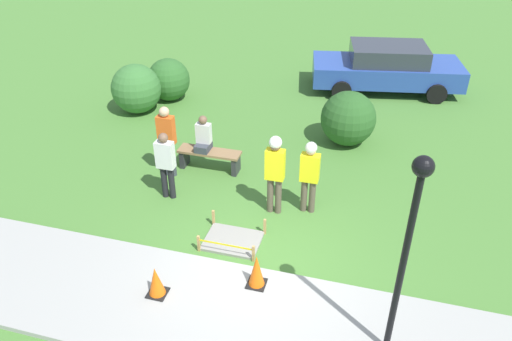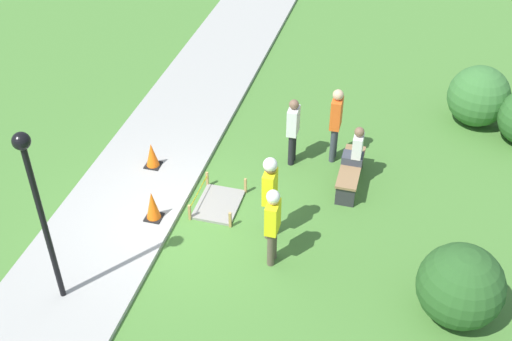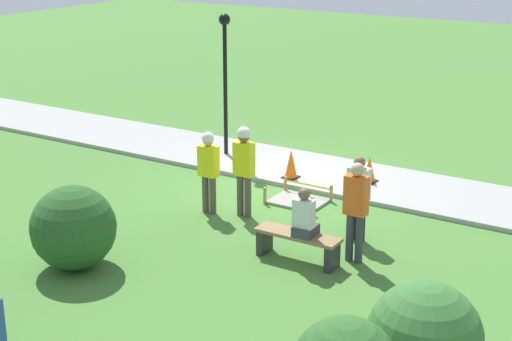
% 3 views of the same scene
% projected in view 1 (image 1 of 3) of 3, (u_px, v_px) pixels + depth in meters
% --- Properties ---
extents(ground_plane, '(60.00, 60.00, 0.00)m').
position_uv_depth(ground_plane, '(261.00, 272.00, 9.39)').
color(ground_plane, '#477A33').
extents(sidewalk, '(28.00, 2.46, 0.10)m').
position_uv_depth(sidewalk, '(242.00, 319.00, 8.36)').
color(sidewalk, '#9E9E99').
rests_on(sidewalk, ground_plane).
extents(wet_concrete_patch, '(1.17, 0.91, 0.37)m').
position_uv_depth(wet_concrete_patch, '(233.00, 240.00, 10.10)').
color(wet_concrete_patch, gray).
rests_on(wet_concrete_patch, ground_plane).
extents(traffic_cone_near_patch, '(0.34, 0.34, 0.59)m').
position_uv_depth(traffic_cone_near_patch, '(156.00, 281.00, 8.64)').
color(traffic_cone_near_patch, black).
rests_on(traffic_cone_near_patch, sidewalk).
extents(traffic_cone_far_patch, '(0.34, 0.34, 0.66)m').
position_uv_depth(traffic_cone_far_patch, '(257.00, 271.00, 8.81)').
color(traffic_cone_far_patch, black).
rests_on(traffic_cone_far_patch, sidewalk).
extents(park_bench, '(1.56, 0.44, 0.52)m').
position_uv_depth(park_bench, '(210.00, 157.00, 12.33)').
color(park_bench, '#2D2D33').
rests_on(park_bench, ground_plane).
extents(person_seated_on_bench, '(0.36, 0.44, 0.89)m').
position_uv_depth(person_seated_on_bench, '(203.00, 137.00, 12.13)').
color(person_seated_on_bench, '#383D47').
rests_on(person_seated_on_bench, park_bench).
extents(worker_supervisor, '(0.40, 0.25, 1.72)m').
position_uv_depth(worker_supervisor, '(310.00, 172.00, 10.50)').
color(worker_supervisor, brown).
rests_on(worker_supervisor, ground_plane).
extents(worker_assistant, '(0.40, 0.27, 1.87)m').
position_uv_depth(worker_assistant, '(275.00, 168.00, 10.41)').
color(worker_assistant, brown).
rests_on(worker_assistant, ground_plane).
extents(bystander_in_orange_shirt, '(0.40, 0.24, 1.82)m').
position_uv_depth(bystander_in_orange_shirt, '(167.00, 137.00, 11.74)').
color(bystander_in_orange_shirt, '#383D47').
rests_on(bystander_in_orange_shirt, ground_plane).
extents(bystander_in_gray_shirt, '(0.40, 0.22, 1.64)m').
position_uv_depth(bystander_in_gray_shirt, '(166.00, 162.00, 11.00)').
color(bystander_in_gray_shirt, black).
rests_on(bystander_in_gray_shirt, ground_plane).
extents(lamppost_near, '(0.28, 0.28, 3.47)m').
position_uv_depth(lamppost_near, '(410.00, 232.00, 6.59)').
color(lamppost_near, black).
rests_on(lamppost_near, sidewalk).
extents(parked_car_blue, '(5.07, 2.77, 1.53)m').
position_uv_depth(parked_car_blue, '(387.00, 67.00, 16.41)').
color(parked_car_blue, '#28479E').
rests_on(parked_car_blue, ground_plane).
extents(shrub_rounded_near, '(1.49, 1.49, 1.49)m').
position_uv_depth(shrub_rounded_near, '(136.00, 89.00, 14.99)').
color(shrub_rounded_near, '#387033').
rests_on(shrub_rounded_near, ground_plane).
extents(shrub_rounded_mid, '(1.47, 1.47, 1.47)m').
position_uv_depth(shrub_rounded_mid, '(348.00, 118.00, 13.28)').
color(shrub_rounded_mid, '#285623').
rests_on(shrub_rounded_mid, ground_plane).
extents(shrub_rounded_far, '(1.34, 1.34, 1.34)m').
position_uv_depth(shrub_rounded_far, '(169.00, 80.00, 15.81)').
color(shrub_rounded_far, '#2D6028').
rests_on(shrub_rounded_far, ground_plane).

